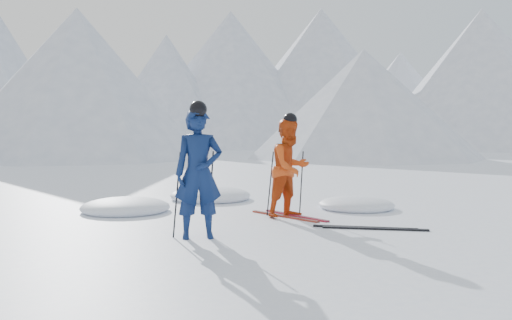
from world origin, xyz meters
name	(u,v)px	position (x,y,z in m)	size (l,w,h in m)	color
ground	(356,222)	(0.00, 0.00, 0.00)	(160.00, 160.00, 0.00)	white
mountain_range	(199,69)	(5.71, 35.31, 6.72)	(106.15, 62.94, 15.53)	#B2BCD1
skier_blue	(199,173)	(-2.98, -0.52, 0.97)	(0.71, 0.47, 1.94)	#0C1D4B
skier_red	(290,168)	(-0.89, 0.91, 0.92)	(0.89, 0.69, 1.83)	#CC4110
pole_blue_left	(177,195)	(-3.28, -0.37, 0.65)	(0.02, 0.02, 1.30)	black
pole_blue_right	(211,193)	(-2.73, -0.27, 0.65)	(0.02, 0.02, 1.30)	black
pole_red_left	(270,184)	(-1.19, 1.16, 0.61)	(0.02, 0.02, 1.22)	black
pole_red_right	(301,183)	(-0.59, 1.06, 0.61)	(0.02, 0.02, 1.22)	black
ski_worn_left	(284,216)	(-1.01, 0.91, 0.01)	(0.09, 1.70, 0.03)	black
ski_worn_right	(296,216)	(-0.77, 0.91, 0.01)	(0.09, 1.70, 0.03)	black
ski_loose_a	(365,227)	(-0.21, -0.63, 0.01)	(0.09, 1.70, 0.03)	black
ski_loose_b	(375,229)	(-0.11, -0.78, 0.01)	(0.09, 1.70, 0.03)	black
snow_lumps	(217,205)	(-1.76, 2.87, 0.00)	(6.22, 4.19, 0.41)	white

